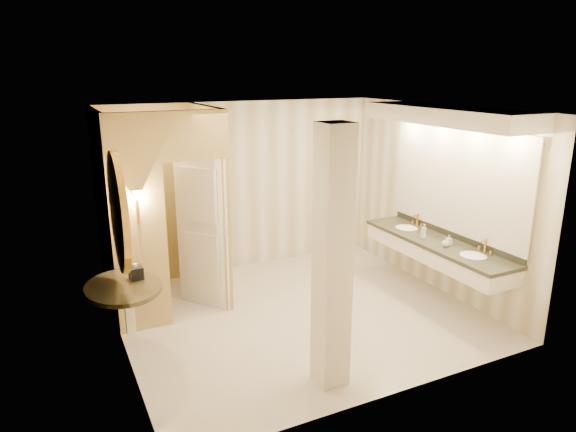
% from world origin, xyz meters
% --- Properties ---
extents(floor, '(4.50, 4.50, 0.00)m').
position_xyz_m(floor, '(0.00, 0.00, 0.00)').
color(floor, beige).
rests_on(floor, ground).
extents(ceiling, '(4.50, 4.50, 0.00)m').
position_xyz_m(ceiling, '(0.00, 0.00, 2.70)').
color(ceiling, silver).
rests_on(ceiling, wall_back).
extents(wall_back, '(4.50, 0.02, 2.70)m').
position_xyz_m(wall_back, '(0.00, 2.00, 1.35)').
color(wall_back, '#EEE4CE').
rests_on(wall_back, floor).
extents(wall_front, '(4.50, 0.02, 2.70)m').
position_xyz_m(wall_front, '(0.00, -2.00, 1.35)').
color(wall_front, '#EEE4CE').
rests_on(wall_front, floor).
extents(wall_left, '(0.02, 4.00, 2.70)m').
position_xyz_m(wall_left, '(-2.25, 0.00, 1.35)').
color(wall_left, '#EEE4CE').
rests_on(wall_left, floor).
extents(wall_right, '(0.02, 4.00, 2.70)m').
position_xyz_m(wall_right, '(2.25, 0.00, 1.35)').
color(wall_right, '#EEE4CE').
rests_on(wall_right, floor).
extents(toilet_closet, '(1.50, 1.55, 2.70)m').
position_xyz_m(toilet_closet, '(-1.13, 0.96, 1.39)').
color(toilet_closet, tan).
rests_on(toilet_closet, floor).
extents(wall_sconce, '(0.14, 0.14, 0.42)m').
position_xyz_m(wall_sconce, '(-1.93, 0.43, 1.73)').
color(wall_sconce, '#BD8A3C').
rests_on(wall_sconce, toilet_closet).
extents(vanity, '(0.75, 2.67, 2.09)m').
position_xyz_m(vanity, '(1.98, -0.40, 1.63)').
color(vanity, white).
rests_on(vanity, floor).
extents(console_shelf, '(1.03, 1.03, 1.97)m').
position_xyz_m(console_shelf, '(-2.21, -0.09, 1.35)').
color(console_shelf, black).
rests_on(console_shelf, floor).
extents(pillar, '(0.31, 0.31, 2.70)m').
position_xyz_m(pillar, '(-0.42, -1.51, 1.35)').
color(pillar, white).
rests_on(pillar, floor).
extents(tissue_box, '(0.16, 0.16, 0.14)m').
position_xyz_m(tissue_box, '(-2.07, 0.03, 0.95)').
color(tissue_box, black).
rests_on(tissue_box, console_shelf).
extents(toilet, '(0.60, 0.86, 0.80)m').
position_xyz_m(toilet, '(-1.95, 1.30, 0.40)').
color(toilet, white).
rests_on(toilet, floor).
extents(soap_bottle_a, '(0.07, 0.07, 0.14)m').
position_xyz_m(soap_bottle_a, '(1.95, -0.62, 0.94)').
color(soap_bottle_a, beige).
rests_on(soap_bottle_a, vanity).
extents(soap_bottle_b, '(0.11, 0.11, 0.13)m').
position_xyz_m(soap_bottle_b, '(1.86, -0.65, 0.94)').
color(soap_bottle_b, silver).
rests_on(soap_bottle_b, vanity).
extents(soap_bottle_c, '(0.09, 0.09, 0.21)m').
position_xyz_m(soap_bottle_c, '(1.85, -0.23, 0.98)').
color(soap_bottle_c, '#C6B28C').
rests_on(soap_bottle_c, vanity).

